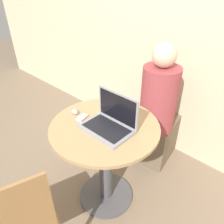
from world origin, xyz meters
The scene contains 8 objects.
ground_plane centered at (0.00, 0.00, 0.00)m, with size 12.00×12.00×0.00m, color #7F6B56.
back_wall centered at (0.00, 1.00, 1.30)m, with size 7.00×0.05×2.60m.
round_table centered at (0.00, 0.00, 0.54)m, with size 0.79×0.79×0.78m.
laptop centered at (0.05, 0.01, 0.83)m, with size 0.35×0.23×0.25m.
cell_phone centered at (-0.18, -0.05, 0.78)m, with size 0.07×0.10×0.02m.
computer_mouse centered at (-0.27, -0.05, 0.79)m, with size 0.06×0.04×0.04m.
chair_empty centered at (0.01, -0.72, 0.47)m, with size 0.50×0.50×0.90m.
person_seated centered at (0.04, 0.68, 0.53)m, with size 0.37×0.52×1.24m.
Camera 1 is at (0.89, -0.88, 1.69)m, focal length 35.00 mm.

